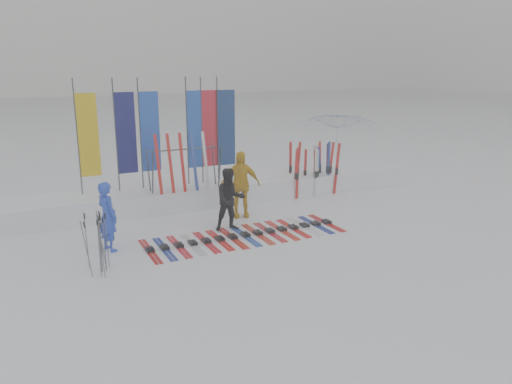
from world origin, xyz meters
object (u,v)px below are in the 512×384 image
person_blue (108,217)px  person_yellow (240,184)px  tent_canopy (338,148)px  ski_row (246,235)px  person_black (230,200)px  ski_rack (184,163)px

person_blue → person_yellow: person_yellow is taller
tent_canopy → ski_row: 6.50m
person_yellow → ski_row: bearing=-93.0°
person_black → tent_canopy: (5.37, 3.01, 0.48)m
ski_rack → ski_row: bearing=-78.9°
person_blue → person_black: bearing=-108.9°
person_black → person_yellow: 1.18m
person_yellow → ski_rack: 1.86m
ski_row → person_blue: bearing=171.2°
tent_canopy → ski_row: size_ratio=0.58×
ski_rack → tent_canopy: bearing=6.7°
tent_canopy → person_yellow: bearing=-156.1°
ski_row → person_yellow: bearing=70.5°
person_blue → person_yellow: 3.93m
person_blue → ski_row: bearing=-120.3°
tent_canopy → ski_rack: tent_canopy is taller
person_black → tent_canopy: bearing=36.8°
person_blue → ski_row: 3.34m
person_black → ski_row: size_ratio=0.33×
tent_canopy → ski_row: bearing=-145.1°
person_black → person_blue: bearing=-169.9°
person_blue → ski_row: size_ratio=0.33×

